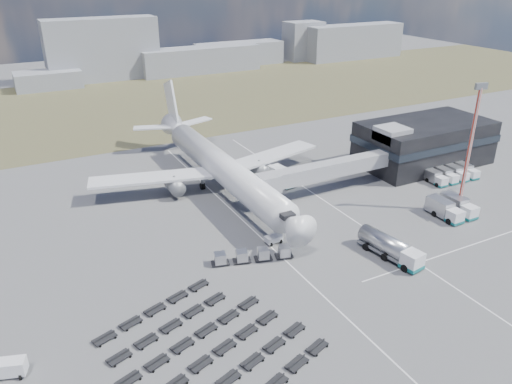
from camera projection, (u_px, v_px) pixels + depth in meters
name	position (u px, v px, depth m)	size (l,w,h in m)	color
ground	(304.00, 264.00, 77.64)	(420.00, 420.00, 0.00)	#565659
grass_strip	(126.00, 104.00, 166.32)	(420.00, 90.00, 0.01)	brown
lane_markings	(343.00, 241.00, 84.17)	(47.12, 110.00, 0.01)	silver
terminal	(424.00, 142.00, 114.89)	(30.40, 16.40, 11.00)	black
jet_bridge	(317.00, 172.00, 98.70)	(30.30, 3.80, 7.05)	#939399
airliner	(219.00, 165.00, 101.55)	(51.59, 64.53, 17.62)	silver
skyline	(117.00, 59.00, 198.29)	(298.05, 27.65, 23.78)	gray
fuel_tanker	(390.00, 248.00, 78.68)	(4.56, 11.64, 3.66)	silver
pushback_tug	(274.00, 239.00, 83.35)	(2.84, 1.60, 1.33)	silver
utility_van	(8.00, 368.00, 56.18)	(3.88, 1.75, 2.10)	silver
catering_truck	(282.00, 177.00, 105.44)	(3.59, 7.18, 3.17)	silver
service_trucks_near	(452.00, 208.00, 92.06)	(6.19, 7.42, 2.99)	silver
service_trucks_far	(450.00, 174.00, 107.75)	(11.39, 6.63, 2.47)	silver
uld_row	(253.00, 255.00, 78.04)	(13.00, 5.16, 1.80)	black
baggage_dollies	(204.00, 349.00, 59.99)	(27.20, 27.49, 0.69)	black
floodlight_mast	(469.00, 150.00, 89.61)	(2.31, 1.87, 24.23)	red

